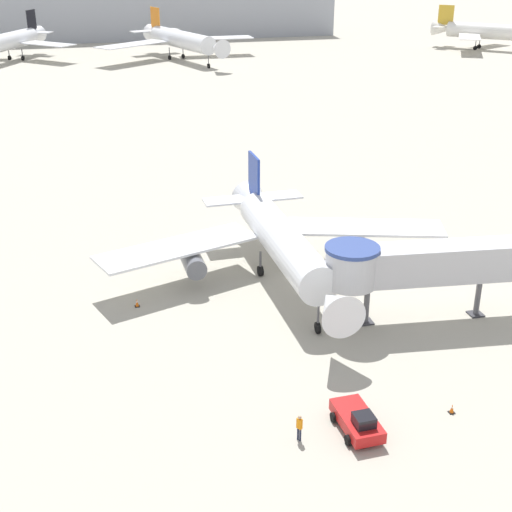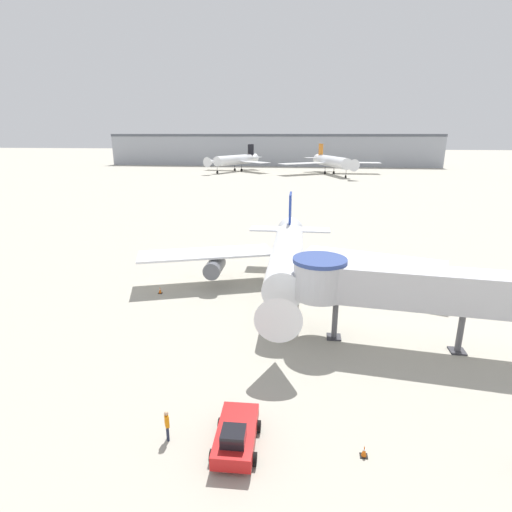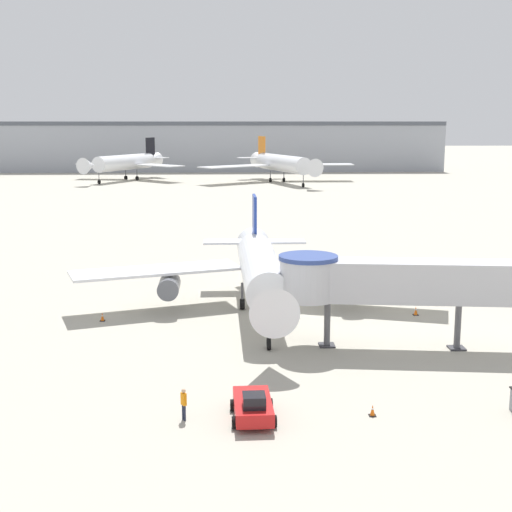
{
  "view_description": "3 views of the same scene",
  "coord_description": "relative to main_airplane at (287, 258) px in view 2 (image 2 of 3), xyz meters",
  "views": [
    {
      "loc": [
        -17.5,
        -54.0,
        27.05
      ],
      "look_at": [
        -4.53,
        -3.26,
        3.82
      ],
      "focal_mm": 50.0,
      "sensor_mm": 36.0,
      "label": 1
    },
    {
      "loc": [
        0.22,
        -38.06,
        15.38
      ],
      "look_at": [
        -4.37,
        -2.85,
        4.5
      ],
      "focal_mm": 28.0,
      "sensor_mm": 36.0,
      "label": 2
    },
    {
      "loc": [
        -4.14,
        -57.03,
        15.53
      ],
      "look_at": [
        -2.08,
        -3.08,
        5.29
      ],
      "focal_mm": 50.0,
      "sensor_mm": 36.0,
      "label": 3
    }
  ],
  "objects": [
    {
      "name": "main_airplane",
      "position": [
        0.0,
        0.0,
        0.0
      ],
      "size": [
        31.76,
        25.72,
        8.81
      ],
      "rotation": [
        0.0,
        0.0,
        0.02
      ],
      "color": "silver",
      "rests_on": "ground_plane"
    },
    {
      "name": "traffic_cone_starboard_wing",
      "position": [
        12.62,
        -0.97,
        -3.4
      ],
      "size": [
        0.43,
        0.43,
        0.72
      ],
      "color": "black",
      "rests_on": "ground_plane"
    },
    {
      "name": "jet_bridge",
      "position": [
        9.12,
        -9.29,
        1.03
      ],
      "size": [
        19.33,
        5.24,
        6.46
      ],
      "rotation": [
        0.0,
        0.0,
        -0.11
      ],
      "color": "#B7B7BC",
      "rests_on": "ground_plane"
    },
    {
      "name": "ground_crew_marshaller",
      "position": [
        -4.97,
        -21.04,
        -2.73
      ],
      "size": [
        0.34,
        0.39,
        1.75
      ],
      "rotation": [
        0.0,
        0.0,
        5.26
      ],
      "color": "#1E2338",
      "rests_on": "ground_plane"
    },
    {
      "name": "traffic_cone_port_wing",
      "position": [
        -12.57,
        -1.74,
        -3.42
      ],
      "size": [
        0.4,
        0.4,
        0.67
      ],
      "color": "black",
      "rests_on": "ground_plane"
    },
    {
      "name": "terminal_building",
      "position": [
        -17.34,
        175.55,
        3.98
      ],
      "size": [
        163.85,
        23.46,
        15.42
      ],
      "color": "#999EA8",
      "rests_on": "ground_plane"
    },
    {
      "name": "background_jet_black_tail",
      "position": [
        -29.57,
        133.99,
        1.1
      ],
      "size": [
        30.09,
        31.83,
        11.06
      ],
      "rotation": [
        0.0,
        0.0,
        -0.46
      ],
      "color": "silver",
      "rests_on": "ground_plane"
    },
    {
      "name": "ground_plane",
      "position": [
        1.62,
        0.55,
        -3.75
      ],
      "size": [
        800.0,
        800.0,
        0.0
      ],
      "primitive_type": "plane",
      "color": "#A8A393"
    },
    {
      "name": "traffic_cone_apron_front",
      "position": [
        5.09,
        -20.87,
        -3.44
      ],
      "size": [
        0.38,
        0.38,
        0.63
      ],
      "color": "black",
      "rests_on": "ground_plane"
    },
    {
      "name": "background_jet_orange_tail",
      "position": [
        10.8,
        125.56,
        1.28
      ],
      "size": [
        40.59,
        37.54,
        11.52
      ],
      "rotation": [
        0.0,
        0.0,
        0.32
      ],
      "color": "silver",
      "rests_on": "ground_plane"
    },
    {
      "name": "pushback_tug_red",
      "position": [
        -1.33,
        -21.1,
        -3.0
      ],
      "size": [
        2.4,
        4.19,
        1.72
      ],
      "rotation": [
        0.0,
        0.0,
        0.03
      ],
      "color": "red",
      "rests_on": "ground_plane"
    }
  ]
}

